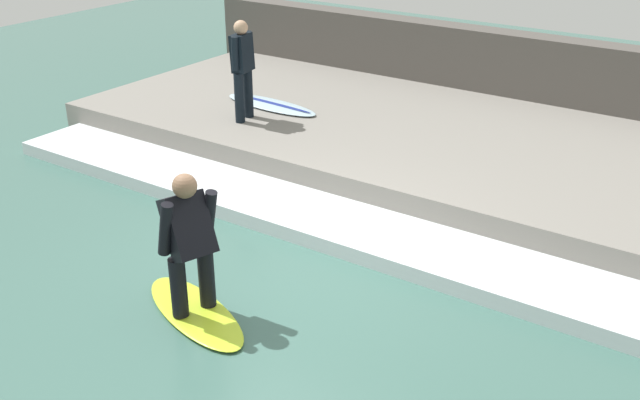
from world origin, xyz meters
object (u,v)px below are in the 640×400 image
object	(u,v)px
surfboard_riding	(195,312)
surfboard_waiting_near	(271,105)
surfer_waiting_near	(242,65)
surfer_riding	(189,238)

from	to	relation	value
surfboard_riding	surfboard_waiting_near	xyz separation A→B (m)	(4.65, 2.61, 0.47)
surfboard_riding	surfer_waiting_near	distance (m)	4.85
surfer_waiting_near	surfer_riding	bearing A→B (deg)	-146.88
surfboard_riding	surfer_riding	bearing A→B (deg)	0.00
surfer_riding	surfer_waiting_near	bearing A→B (deg)	33.12
surfboard_waiting_near	surfer_riding	bearing A→B (deg)	-150.69
surfer_waiting_near	surfboard_waiting_near	xyz separation A→B (m)	(0.74, 0.06, -0.83)
surfboard_riding	surfer_riding	distance (m)	0.85
surfer_waiting_near	surfboard_waiting_near	world-z (taller)	surfer_waiting_near
surfboard_riding	surfer_waiting_near	bearing A→B (deg)	33.12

